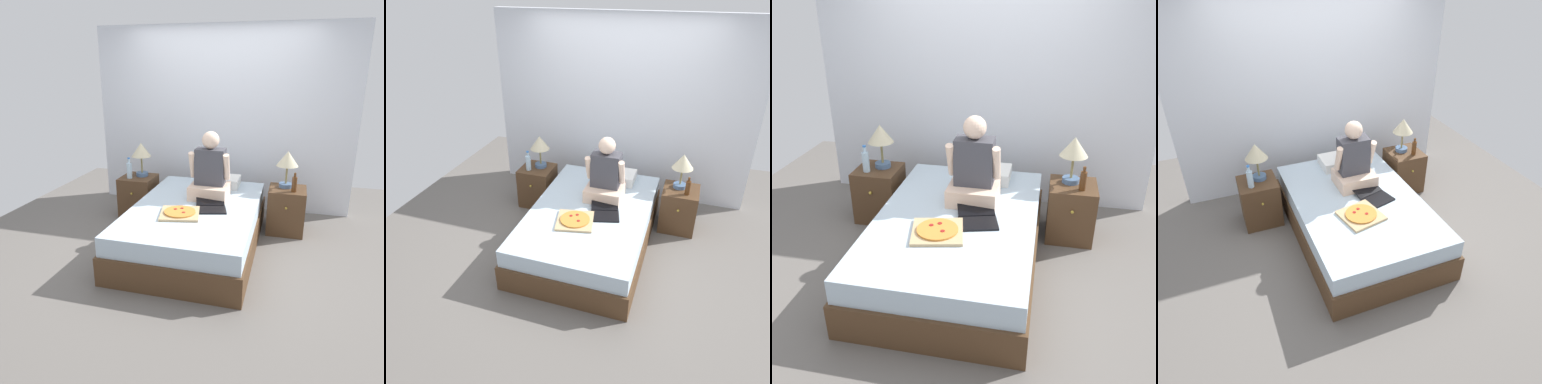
# 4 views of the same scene
# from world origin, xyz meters

# --- Properties ---
(ground_plane) EXTENTS (5.60, 5.60, 0.00)m
(ground_plane) POSITION_xyz_m (0.00, 0.00, 0.00)
(ground_plane) COLOR #66605B
(wall_back) EXTENTS (3.60, 0.12, 2.50)m
(wall_back) POSITION_xyz_m (0.00, 1.44, 1.25)
(wall_back) COLOR silver
(wall_back) RESTS_ON ground
(bed) EXTENTS (1.38, 2.15, 0.49)m
(bed) POSITION_xyz_m (0.00, 0.00, 0.24)
(bed) COLOR #4C331E
(bed) RESTS_ON ground
(nightstand_left) EXTENTS (0.44, 0.47, 0.56)m
(nightstand_left) POSITION_xyz_m (-0.98, 0.68, 0.28)
(nightstand_left) COLOR #4C331E
(nightstand_left) RESTS_ON ground
(lamp_on_left_nightstand) EXTENTS (0.26, 0.26, 0.45)m
(lamp_on_left_nightstand) POSITION_xyz_m (-0.94, 0.73, 0.88)
(lamp_on_left_nightstand) COLOR #4C6B93
(lamp_on_left_nightstand) RESTS_ON nightstand_left
(water_bottle) EXTENTS (0.07, 0.07, 0.28)m
(water_bottle) POSITION_xyz_m (-1.06, 0.59, 0.67)
(water_bottle) COLOR silver
(water_bottle) RESTS_ON nightstand_left
(nightstand_right) EXTENTS (0.44, 0.47, 0.56)m
(nightstand_right) POSITION_xyz_m (0.98, 0.68, 0.28)
(nightstand_right) COLOR #4C331E
(nightstand_right) RESTS_ON ground
(lamp_on_right_nightstand) EXTENTS (0.26, 0.26, 0.45)m
(lamp_on_right_nightstand) POSITION_xyz_m (0.95, 0.73, 0.88)
(lamp_on_right_nightstand) COLOR #4C6B93
(lamp_on_right_nightstand) RESTS_ON nightstand_right
(beer_bottle) EXTENTS (0.06, 0.06, 0.23)m
(beer_bottle) POSITION_xyz_m (1.05, 0.58, 0.65)
(beer_bottle) COLOR #512D14
(beer_bottle) RESTS_ON nightstand_right
(pillow) EXTENTS (0.52, 0.34, 0.12)m
(pillow) POSITION_xyz_m (0.11, 0.80, 0.55)
(pillow) COLOR white
(pillow) RESTS_ON bed
(person_seated) EXTENTS (0.47, 0.40, 0.78)m
(person_seated) POSITION_xyz_m (0.09, 0.32, 0.78)
(person_seated) COLOR beige
(person_seated) RESTS_ON bed
(laptop) EXTENTS (0.41, 0.48, 0.07)m
(laptop) POSITION_xyz_m (0.19, -0.04, 0.51)
(laptop) COLOR black
(laptop) RESTS_ON bed
(pizza_box) EXTENTS (0.47, 0.47, 0.04)m
(pizza_box) POSITION_xyz_m (-0.09, -0.30, 0.51)
(pizza_box) COLOR tan
(pizza_box) RESTS_ON bed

